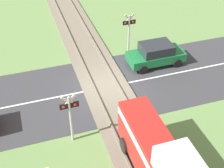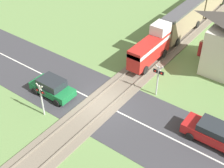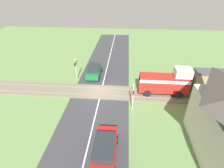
% 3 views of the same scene
% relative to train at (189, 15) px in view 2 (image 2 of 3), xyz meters
% --- Properties ---
extents(ground_plane, '(60.00, 60.00, 0.00)m').
position_rel_train_xyz_m(ground_plane, '(0.00, -14.84, -1.89)').
color(ground_plane, '#66894C').
extents(road_surface, '(48.00, 6.40, 0.02)m').
position_rel_train_xyz_m(road_surface, '(0.00, -14.84, -1.88)').
color(road_surface, '#38383D').
rests_on(road_surface, ground_plane).
extents(track_bed, '(2.80, 48.00, 0.24)m').
position_rel_train_xyz_m(track_bed, '(0.00, -14.84, -1.82)').
color(track_bed, '#756B5B').
rests_on(track_bed, ground_plane).
extents(train, '(1.58, 20.87, 3.18)m').
position_rel_train_xyz_m(train, '(0.00, 0.00, 0.00)').
color(train, red).
rests_on(train, track_bed).
extents(car_near_crossing, '(3.71, 1.82, 1.51)m').
position_rel_train_xyz_m(car_near_crossing, '(-3.92, -16.28, -1.11)').
color(car_near_crossing, '#197038').
rests_on(car_near_crossing, ground_plane).
extents(car_far_side, '(4.49, 1.78, 1.48)m').
position_rel_train_xyz_m(car_far_side, '(8.52, -13.40, -1.11)').
color(car_far_side, '#A81919').
rests_on(car_far_side, ground_plane).
extents(crossing_signal_west_approach, '(0.90, 0.18, 2.87)m').
position_rel_train_xyz_m(crossing_signal_west_approach, '(-2.78, -18.35, -0.04)').
color(crossing_signal_west_approach, '#B7B7B7').
rests_on(crossing_signal_west_approach, ground_plane).
extents(crossing_signal_east_approach, '(0.90, 0.18, 2.87)m').
position_rel_train_xyz_m(crossing_signal_east_approach, '(2.78, -11.33, -0.04)').
color(crossing_signal_east_approach, '#B7B7B7').
rests_on(crossing_signal_east_approach, ground_plane).
extents(pedestrian_by_station, '(0.41, 0.41, 1.67)m').
position_rel_train_xyz_m(pedestrian_by_station, '(3.12, -3.64, -1.13)').
color(pedestrian_by_station, '#B2282D').
rests_on(pedestrian_by_station, ground_plane).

